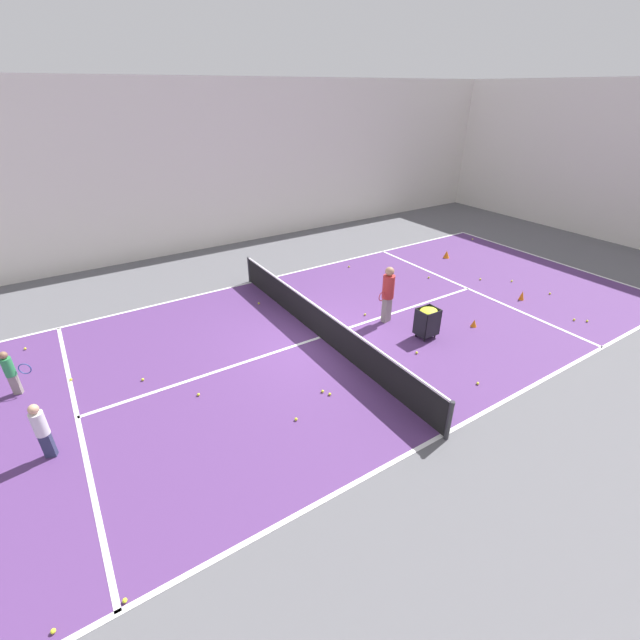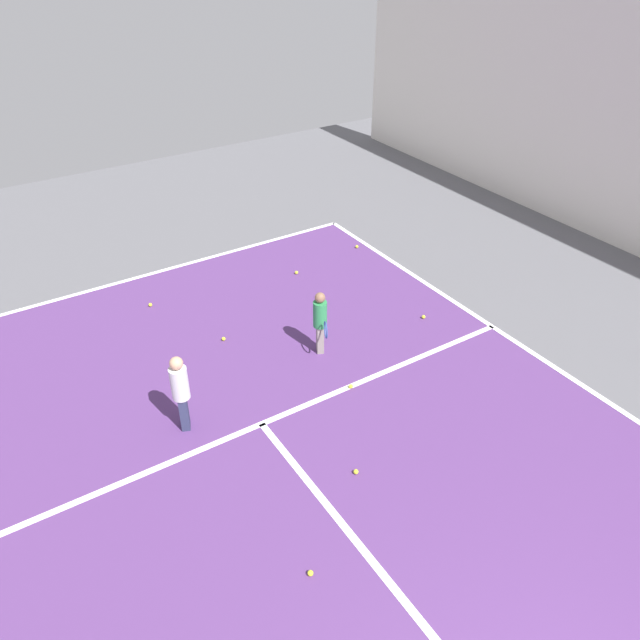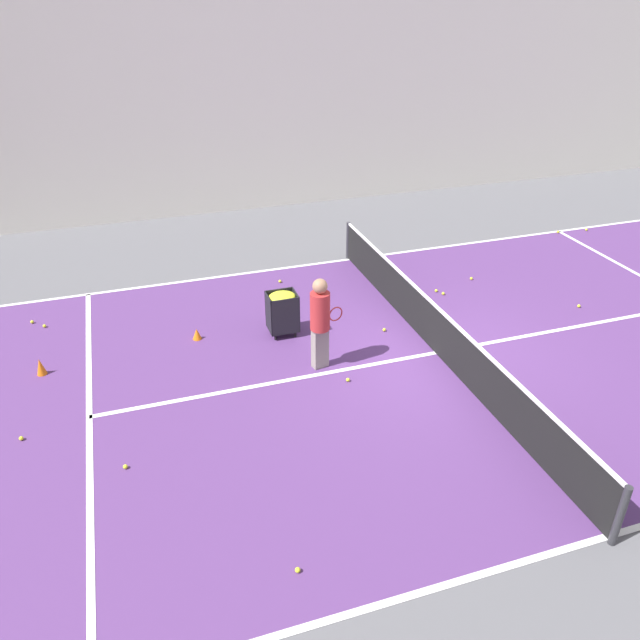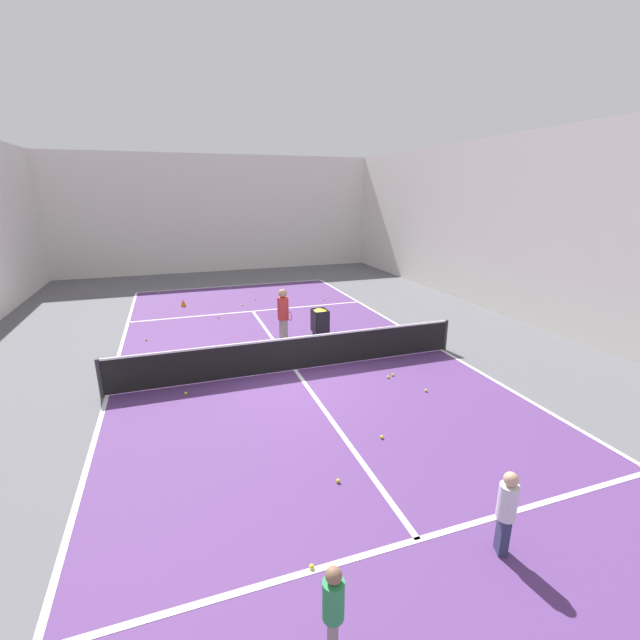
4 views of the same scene
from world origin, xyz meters
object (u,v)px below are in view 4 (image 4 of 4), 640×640
object	(u,v)px
child_midcourt	(507,508)
training_cone_1	(314,318)
ball_cart	(320,317)
coach_at_net	(283,313)
training_cone_0	(285,300)
player_near_baseline	(333,605)
tennis_net	(295,353)

from	to	relation	value
child_midcourt	training_cone_1	distance (m)	11.12
child_midcourt	ball_cart	bearing A→B (deg)	17.67
coach_at_net	training_cone_0	size ratio (longest dim) A/B	5.56
coach_at_net	child_midcourt	world-z (taller)	coach_at_net
player_near_baseline	ball_cart	distance (m)	10.42
coach_at_net	ball_cart	bearing A→B (deg)	92.00
child_midcourt	player_near_baseline	bearing A→B (deg)	122.39
tennis_net	training_cone_0	distance (m)	7.26
child_midcourt	training_cone_1	bearing A→B (deg)	16.52
ball_cart	child_midcourt	bearing A→B (deg)	-94.03
child_midcourt	training_cone_0	xyz separation A→B (m)	(0.64, 13.91, -0.56)
ball_cart	training_cone_1	distance (m)	1.78
training_cone_0	training_cone_1	distance (m)	2.87
player_near_baseline	coach_at_net	xyz separation A→B (m)	(1.94, 9.55, 0.36)
tennis_net	training_cone_1	world-z (taller)	tennis_net
coach_at_net	child_midcourt	size ratio (longest dim) A/B	1.41
coach_at_net	tennis_net	bearing A→B (deg)	-18.73
training_cone_0	tennis_net	bearing A→B (deg)	-102.59
player_near_baseline	ball_cart	world-z (taller)	player_near_baseline
training_cone_1	player_near_baseline	bearing A→B (deg)	-107.42
coach_at_net	ball_cart	xyz separation A→B (m)	(1.35, 0.34, -0.38)
child_midcourt	training_cone_1	xyz separation A→B (m)	(1.00, 11.06, -0.61)
player_near_baseline	tennis_net	bearing A→B (deg)	11.33
tennis_net	player_near_baseline	size ratio (longest dim) A/B	8.40
player_near_baseline	training_cone_0	size ratio (longest dim) A/B	3.61
player_near_baseline	coach_at_net	world-z (taller)	coach_at_net
player_near_baseline	coach_at_net	distance (m)	9.75
training_cone_0	training_cone_1	size ratio (longest dim) A/B	1.43
child_midcourt	coach_at_net	bearing A→B (deg)	26.03
tennis_net	coach_at_net	world-z (taller)	coach_at_net
tennis_net	training_cone_1	xyz separation A→B (m)	(1.95, 4.24, -0.38)
training_cone_1	training_cone_0	bearing A→B (deg)	97.38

